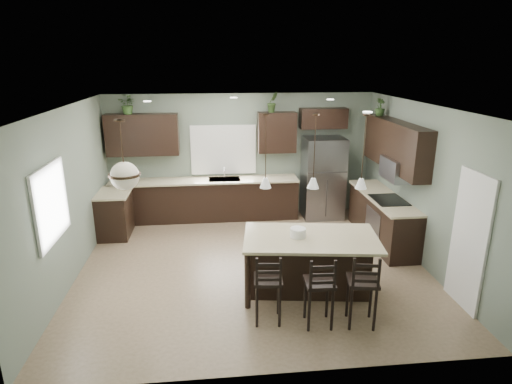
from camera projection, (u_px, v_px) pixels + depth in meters
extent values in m
plane|color=#9E8466|center=(253.00, 266.00, 7.62)|extent=(6.00, 6.00, 0.00)
cube|color=white|center=(469.00, 241.00, 6.14)|extent=(0.04, 0.82, 2.04)
cube|color=white|center=(223.00, 150.00, 9.71)|extent=(1.35, 0.02, 1.00)
cube|color=white|center=(50.00, 204.00, 6.10)|extent=(0.02, 1.10, 1.00)
cube|color=black|center=(115.00, 214.00, 8.83)|extent=(0.60, 0.90, 0.90)
cube|color=beige|center=(114.00, 193.00, 8.69)|extent=(0.66, 0.96, 0.04)
cube|color=black|center=(205.00, 200.00, 9.72)|extent=(4.20, 0.60, 0.90)
cube|color=beige|center=(204.00, 180.00, 9.56)|extent=(4.20, 0.66, 0.04)
cube|color=gray|center=(224.00, 179.00, 9.60)|extent=(0.70, 0.45, 0.01)
cylinder|color=silver|center=(224.00, 173.00, 9.53)|extent=(0.02, 0.02, 0.28)
cube|color=black|center=(142.00, 135.00, 9.27)|extent=(1.55, 0.34, 0.90)
cube|color=black|center=(277.00, 132.00, 9.56)|extent=(0.85, 0.34, 0.90)
cube|color=black|center=(323.00, 118.00, 9.58)|extent=(1.05, 0.34, 0.45)
cube|color=black|center=(382.00, 219.00, 8.58)|extent=(0.60, 2.35, 0.90)
cube|color=beige|center=(383.00, 197.00, 8.44)|extent=(0.66, 2.35, 0.04)
cube|color=black|center=(389.00, 200.00, 8.17)|extent=(0.58, 0.75, 0.02)
cube|color=gray|center=(372.00, 225.00, 8.29)|extent=(0.01, 0.72, 0.60)
cube|color=black|center=(396.00, 145.00, 8.15)|extent=(0.34, 2.35, 0.90)
cube|color=gray|center=(397.00, 169.00, 8.00)|extent=(0.40, 0.75, 0.40)
cube|color=gray|center=(323.00, 178.00, 9.75)|extent=(0.90, 0.74, 1.85)
cube|color=black|center=(310.00, 264.00, 6.66)|extent=(2.17, 1.42, 0.92)
cylinder|color=white|center=(298.00, 233.00, 6.51)|extent=(0.24, 0.24, 0.14)
cube|color=black|center=(268.00, 287.00, 5.87)|extent=(0.42, 0.42, 1.05)
cube|color=black|center=(319.00, 290.00, 5.79)|extent=(0.41, 0.41, 1.06)
cube|color=black|center=(362.00, 289.00, 5.80)|extent=(0.47, 0.47, 1.08)
imported|color=#335525|center=(128.00, 104.00, 9.02)|extent=(0.47, 0.44, 0.41)
imported|color=#334E22|center=(272.00, 102.00, 9.32)|extent=(0.30, 0.27, 0.44)
imported|color=#2E4A20|center=(380.00, 107.00, 8.76)|extent=(0.26, 0.26, 0.36)
plane|color=slate|center=(241.00, 156.00, 9.81)|extent=(6.00, 0.00, 6.00)
plane|color=slate|center=(277.00, 266.00, 4.59)|extent=(6.00, 0.00, 6.00)
plane|color=slate|center=(68.00, 196.00, 6.90)|extent=(0.00, 5.50, 5.50)
plane|color=slate|center=(422.00, 185.00, 7.50)|extent=(0.00, 5.50, 5.50)
plane|color=white|center=(252.00, 107.00, 6.78)|extent=(6.00, 6.00, 0.00)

